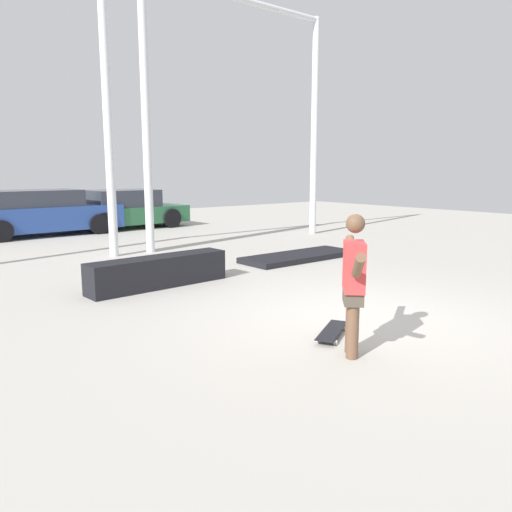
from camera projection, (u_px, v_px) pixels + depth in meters
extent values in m
plane|color=#B2ADA3|center=(363.00, 319.00, 6.58)|extent=(36.00, 36.00, 0.00)
cylinder|color=brown|center=(353.00, 326.00, 5.17)|extent=(0.13, 0.13, 0.71)
cylinder|color=brown|center=(351.00, 321.00, 5.34)|extent=(0.13, 0.13, 0.71)
cube|color=#4C4238|center=(353.00, 296.00, 5.20)|extent=(0.39, 0.39, 0.16)
cube|color=#DB3838|center=(354.00, 266.00, 5.15)|extent=(0.44, 0.44, 0.51)
sphere|color=brown|center=(356.00, 224.00, 5.08)|extent=(0.20, 0.20, 0.20)
cylinder|color=brown|center=(358.00, 266.00, 4.69)|extent=(0.39, 0.39, 0.32)
cylinder|color=brown|center=(351.00, 251.00, 5.58)|extent=(0.39, 0.39, 0.32)
cube|color=black|center=(332.00, 331.00, 5.91)|extent=(0.82, 0.58, 0.01)
cylinder|color=silver|center=(328.00, 326.00, 6.21)|extent=(0.06, 0.05, 0.05)
cylinder|color=silver|center=(346.00, 328.00, 6.13)|extent=(0.06, 0.05, 0.05)
cylinder|color=silver|center=(317.00, 340.00, 5.70)|extent=(0.06, 0.05, 0.05)
cylinder|color=silver|center=(336.00, 342.00, 5.62)|extent=(0.06, 0.05, 0.05)
cube|color=black|center=(159.00, 272.00, 8.39)|extent=(2.49, 0.59, 0.52)
cube|color=black|center=(299.00, 256.00, 11.03)|extent=(2.75, 0.97, 0.12)
cylinder|color=silver|center=(107.00, 114.00, 10.90)|extent=(0.20, 0.20, 6.32)
cylinder|color=silver|center=(146.00, 117.00, 11.48)|extent=(0.20, 0.20, 6.32)
cylinder|color=silver|center=(314.00, 129.00, 14.97)|extent=(0.20, 0.20, 6.32)
cube|color=#284793|center=(43.00, 218.00, 15.03)|extent=(4.50, 1.78, 0.71)
cube|color=#2D333D|center=(35.00, 198.00, 14.81)|extent=(2.49, 1.60, 0.49)
cylinder|color=black|center=(78.00, 220.00, 16.57)|extent=(0.61, 0.23, 0.61)
cylinder|color=black|center=(99.00, 224.00, 15.35)|extent=(0.61, 0.23, 0.61)
cylinder|color=black|center=(1.00, 231.00, 13.56)|extent=(0.61, 0.23, 0.61)
cube|color=#28603D|center=(127.00, 215.00, 16.88)|extent=(3.97, 1.82, 0.56)
cube|color=#2D333D|center=(122.00, 198.00, 16.69)|extent=(2.20, 1.64, 0.56)
cylinder|color=black|center=(147.00, 215.00, 18.32)|extent=(0.65, 0.24, 0.65)
cylinder|color=black|center=(172.00, 218.00, 17.07)|extent=(0.65, 0.24, 0.65)
cylinder|color=black|center=(82.00, 219.00, 16.75)|extent=(0.65, 0.24, 0.65)
cylinder|color=black|center=(104.00, 223.00, 15.49)|extent=(0.65, 0.24, 0.65)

